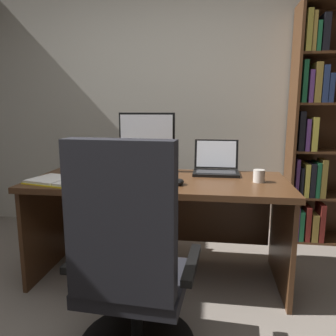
{
  "coord_description": "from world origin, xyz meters",
  "views": [
    {
      "loc": [
        0.37,
        -1.28,
        1.25
      ],
      "look_at": [
        0.06,
        0.91,
        0.84
      ],
      "focal_mm": 34.9,
      "sensor_mm": 36.0,
      "label": 1
    }
  ],
  "objects_px": {
    "desk": "(160,202)",
    "pen": "(118,175)",
    "keyboard": "(135,182)",
    "open_binder": "(65,181)",
    "bookshelf": "(326,133)",
    "laptop": "(216,166)",
    "reading_stand_with_book": "(99,161)",
    "computer_mouse": "(179,182)",
    "coffee_mug": "(259,176)",
    "office_chair": "(130,274)",
    "monitor": "(147,143)",
    "notepad": "(116,176)"
  },
  "relations": [
    {
      "from": "office_chair",
      "to": "bookshelf",
      "type": "bearing_deg",
      "value": 55.43
    },
    {
      "from": "desk",
      "to": "keyboard",
      "type": "distance_m",
      "value": 0.35
    },
    {
      "from": "bookshelf",
      "to": "desk",
      "type": "bearing_deg",
      "value": -149.49
    },
    {
      "from": "notepad",
      "to": "open_binder",
      "type": "bearing_deg",
      "value": -140.66
    },
    {
      "from": "office_chair",
      "to": "keyboard",
      "type": "xyz_separation_m",
      "value": [
        -0.14,
        0.7,
        0.28
      ]
    },
    {
      "from": "coffee_mug",
      "to": "computer_mouse",
      "type": "bearing_deg",
      "value": -163.8
    },
    {
      "from": "desk",
      "to": "notepad",
      "type": "bearing_deg",
      "value": -169.89
    },
    {
      "from": "computer_mouse",
      "to": "coffee_mug",
      "type": "bearing_deg",
      "value": 16.2
    },
    {
      "from": "pen",
      "to": "keyboard",
      "type": "bearing_deg",
      "value": -47.42
    },
    {
      "from": "monitor",
      "to": "notepad",
      "type": "height_order",
      "value": "monitor"
    },
    {
      "from": "office_chair",
      "to": "coffee_mug",
      "type": "distance_m",
      "value": 1.14
    },
    {
      "from": "open_binder",
      "to": "keyboard",
      "type": "bearing_deg",
      "value": 20.71
    },
    {
      "from": "reading_stand_with_book",
      "to": "coffee_mug",
      "type": "height_order",
      "value": "reading_stand_with_book"
    },
    {
      "from": "office_chair",
      "to": "pen",
      "type": "relative_size",
      "value": 8.01
    },
    {
      "from": "keyboard",
      "to": "coffee_mug",
      "type": "distance_m",
      "value": 0.84
    },
    {
      "from": "laptop",
      "to": "open_binder",
      "type": "bearing_deg",
      "value": -154.88
    },
    {
      "from": "laptop",
      "to": "notepad",
      "type": "xyz_separation_m",
      "value": [
        -0.73,
        -0.24,
        -0.05
      ]
    },
    {
      "from": "pen",
      "to": "laptop",
      "type": "bearing_deg",
      "value": 18.87
    },
    {
      "from": "desk",
      "to": "pen",
      "type": "xyz_separation_m",
      "value": [
        -0.3,
        -0.06,
        0.21
      ]
    },
    {
      "from": "bookshelf",
      "to": "laptop",
      "type": "height_order",
      "value": "bookshelf"
    },
    {
      "from": "reading_stand_with_book",
      "to": "notepad",
      "type": "distance_m",
      "value": 0.37
    },
    {
      "from": "monitor",
      "to": "keyboard",
      "type": "bearing_deg",
      "value": -90.0
    },
    {
      "from": "keyboard",
      "to": "open_binder",
      "type": "bearing_deg",
      "value": -173.92
    },
    {
      "from": "bookshelf",
      "to": "keyboard",
      "type": "relative_size",
      "value": 5.08
    },
    {
      "from": "monitor",
      "to": "laptop",
      "type": "relative_size",
      "value": 1.35
    },
    {
      "from": "computer_mouse",
      "to": "laptop",
      "type": "bearing_deg",
      "value": 60.37
    },
    {
      "from": "keyboard",
      "to": "reading_stand_with_book",
      "type": "height_order",
      "value": "reading_stand_with_book"
    },
    {
      "from": "office_chair",
      "to": "monitor",
      "type": "bearing_deg",
      "value": 100.91
    },
    {
      "from": "keyboard",
      "to": "pen",
      "type": "bearing_deg",
      "value": 132.58
    },
    {
      "from": "open_binder",
      "to": "coffee_mug",
      "type": "xyz_separation_m",
      "value": [
        1.3,
        0.2,
        0.03
      ]
    },
    {
      "from": "laptop",
      "to": "computer_mouse",
      "type": "height_order",
      "value": "laptop"
    },
    {
      "from": "monitor",
      "to": "pen",
      "type": "distance_m",
      "value": 0.36
    },
    {
      "from": "reading_stand_with_book",
      "to": "notepad",
      "type": "xyz_separation_m",
      "value": [
        0.23,
        -0.29,
        -0.06
      ]
    },
    {
      "from": "desk",
      "to": "keyboard",
      "type": "relative_size",
      "value": 4.3
    },
    {
      "from": "laptop",
      "to": "reading_stand_with_book",
      "type": "height_order",
      "value": "laptop"
    },
    {
      "from": "pen",
      "to": "monitor",
      "type": "bearing_deg",
      "value": 54.99
    },
    {
      "from": "bookshelf",
      "to": "coffee_mug",
      "type": "relative_size",
      "value": 24.76
    },
    {
      "from": "keyboard",
      "to": "reading_stand_with_book",
      "type": "relative_size",
      "value": 1.52
    },
    {
      "from": "computer_mouse",
      "to": "pen",
      "type": "relative_size",
      "value": 0.74
    },
    {
      "from": "laptop",
      "to": "reading_stand_with_book",
      "type": "xyz_separation_m",
      "value": [
        -0.95,
        0.05,
        0.01
      ]
    },
    {
      "from": "keyboard",
      "to": "pen",
      "type": "relative_size",
      "value": 3.0
    },
    {
      "from": "open_binder",
      "to": "pen",
      "type": "distance_m",
      "value": 0.38
    },
    {
      "from": "monitor",
      "to": "reading_stand_with_book",
      "type": "bearing_deg",
      "value": 173.26
    },
    {
      "from": "open_binder",
      "to": "coffee_mug",
      "type": "distance_m",
      "value": 1.32
    },
    {
      "from": "keyboard",
      "to": "pen",
      "type": "height_order",
      "value": "keyboard"
    },
    {
      "from": "computer_mouse",
      "to": "coffee_mug",
      "type": "distance_m",
      "value": 0.55
    },
    {
      "from": "desk",
      "to": "bookshelf",
      "type": "height_order",
      "value": "bookshelf"
    },
    {
      "from": "desk",
      "to": "monitor",
      "type": "distance_m",
      "value": 0.48
    },
    {
      "from": "notepad",
      "to": "pen",
      "type": "relative_size",
      "value": 1.5
    },
    {
      "from": "desk",
      "to": "keyboard",
      "type": "xyz_separation_m",
      "value": [
        -0.14,
        -0.24,
        0.21
      ]
    }
  ]
}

